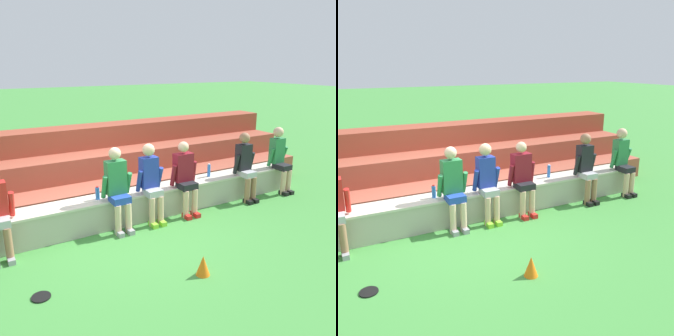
{
  "view_description": "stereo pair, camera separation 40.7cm",
  "coord_description": "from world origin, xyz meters",
  "views": [
    {
      "loc": [
        -2.39,
        -5.42,
        2.79
      ],
      "look_at": [
        0.99,
        0.24,
        0.88
      ],
      "focal_mm": 38.74,
      "sensor_mm": 36.0,
      "label": 1
    },
    {
      "loc": [
        -2.03,
        -5.62,
        2.79
      ],
      "look_at": [
        0.99,
        0.24,
        0.88
      ],
      "focal_mm": 38.74,
      "sensor_mm": 36.0,
      "label": 2
    }
  ],
  "objects": [
    {
      "name": "water_bottle_mid_right",
      "position": [
        3.11,
        0.26,
        0.65
      ],
      "size": [
        0.07,
        0.07,
        0.24
      ],
      "color": "silver",
      "rests_on": "stone_seating_wall"
    },
    {
      "name": "water_bottle_near_left",
      "position": [
        -0.43,
        0.22,
        0.65
      ],
      "size": [
        0.07,
        0.07,
        0.23
      ],
      "color": "blue",
      "rests_on": "stone_seating_wall"
    },
    {
      "name": "brick_bleachers",
      "position": [
        0.0,
        2.02,
        0.56
      ],
      "size": [
        10.13,
        2.11,
        1.43
      ],
      "color": "#A8513D",
      "rests_on": "ground"
    },
    {
      "name": "stone_seating_wall",
      "position": [
        0.0,
        0.24,
        0.29
      ],
      "size": [
        8.23,
        0.52,
        0.54
      ],
      "color": "#B7AF9E",
      "rests_on": "ground"
    },
    {
      "name": "person_right_of_center",
      "position": [
        1.21,
        -0.02,
        0.75
      ],
      "size": [
        0.54,
        0.51,
        1.4
      ],
      "color": "#DBAD89",
      "rests_on": "ground"
    },
    {
      "name": "person_center",
      "position": [
        0.49,
        -0.01,
        0.78
      ],
      "size": [
        0.49,
        0.53,
        1.44
      ],
      "color": "#DBAD89",
      "rests_on": "ground"
    },
    {
      "name": "sports_cone",
      "position": [
        0.26,
        -1.91,
        0.14
      ],
      "size": [
        0.19,
        0.19,
        0.29
      ],
      "primitive_type": "cone",
      "color": "orange",
      "rests_on": "ground"
    },
    {
      "name": "person_far_right",
      "position": [
        2.7,
        -0.03,
        0.77
      ],
      "size": [
        0.49,
        0.52,
        1.43
      ],
      "color": "#996B4C",
      "rests_on": "ground"
    },
    {
      "name": "water_bottle_center_gap",
      "position": [
        2.01,
        0.3,
        0.67
      ],
      "size": [
        0.06,
        0.06,
        0.27
      ],
      "color": "blue",
      "rests_on": "stone_seating_wall"
    },
    {
      "name": "person_left_of_center",
      "position": [
        -0.15,
        -0.02,
        0.78
      ],
      "size": [
        0.52,
        0.52,
        1.45
      ],
      "color": "beige",
      "rests_on": "ground"
    },
    {
      "name": "ground_plane",
      "position": [
        0.0,
        0.0,
        0.0
      ],
      "size": [
        80.0,
        80.0,
        0.0
      ],
      "primitive_type": "plane",
      "color": "#428E3D"
    },
    {
      "name": "person_rightmost_edge",
      "position": [
        3.74,
        -0.01,
        0.78
      ],
      "size": [
        0.48,
        0.59,
        1.45
      ],
      "color": "#DBAD89",
      "rests_on": "ground"
    },
    {
      "name": "frisbee",
      "position": [
        -1.76,
        -1.3,
        0.01
      ],
      "size": [
        0.24,
        0.24,
        0.02
      ],
      "primitive_type": "cylinder",
      "color": "black",
      "rests_on": "ground"
    }
  ]
}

